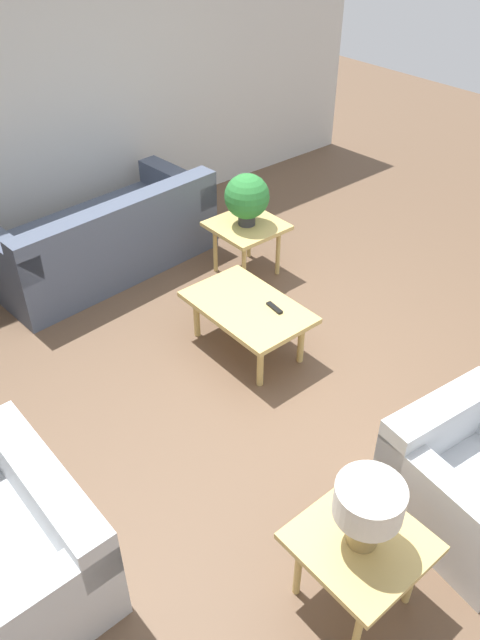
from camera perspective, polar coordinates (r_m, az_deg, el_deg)
The scene contains 11 objects.
ground_plane at distance 4.72m, azimuth 4.90°, elevation -5.16°, with size 14.00×14.00×0.00m, color brown.
wall_right at distance 6.29m, azimuth -15.30°, elevation 19.18°, with size 0.12×7.20×2.70m.
sofa at distance 5.90m, azimuth -12.32°, elevation 7.18°, with size 1.09×2.11×0.79m.
armchair at distance 3.89m, azimuth 20.28°, elevation -13.81°, with size 0.94×0.89×0.69m.
loveseat at distance 3.64m, azimuth -20.69°, elevation -19.14°, with size 1.13×0.86×0.69m.
coffee_table at distance 4.73m, azimuth 0.70°, elevation 0.91°, with size 0.97×0.62×0.42m.
side_table_plant at distance 5.63m, azimuth 0.61°, elevation 8.18°, with size 0.60×0.60×0.50m.
side_table_lamp at distance 3.30m, azimuth 10.89°, elevation -19.79°, with size 0.60×0.60×0.50m.
potted_plant at distance 5.48m, azimuth 0.64°, elevation 11.17°, with size 0.39×0.39×0.46m.
table_lamp at distance 3.03m, azimuth 11.64°, elevation -16.36°, with size 0.33×0.33×0.39m.
remote_control at distance 4.66m, azimuth 3.17°, elevation 1.13°, with size 0.16×0.06×0.02m.
Camera 1 is at (-2.40, 2.54, 3.17)m, focal length 35.00 mm.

